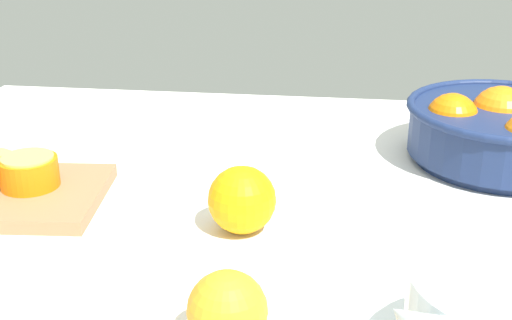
% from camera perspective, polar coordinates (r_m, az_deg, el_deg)
% --- Properties ---
extents(ground_plane, '(1.18, 1.01, 0.03)m').
position_cam_1_polar(ground_plane, '(0.86, 1.40, -5.63)').
color(ground_plane, white).
extents(fruit_bowl, '(0.28, 0.28, 0.11)m').
position_cam_1_polar(fruit_bowl, '(1.06, 19.69, 2.40)').
color(fruit_bowl, navy).
rests_on(fruit_bowl, ground_plane).
extents(orange_half_2, '(0.07, 0.07, 0.04)m').
position_cam_1_polar(orange_half_2, '(0.93, -18.03, -0.90)').
color(orange_half_2, orange).
rests_on(orange_half_2, cutting_board).
extents(loose_orange_0, '(0.08, 0.08, 0.08)m').
position_cam_1_polar(loose_orange_0, '(0.80, -1.15, -3.26)').
color(loose_orange_0, orange).
rests_on(loose_orange_0, ground_plane).
extents(loose_orange_2, '(0.07, 0.07, 0.07)m').
position_cam_1_polar(loose_orange_2, '(0.62, -2.36, -12.16)').
color(loose_orange_2, orange).
rests_on(loose_orange_2, ground_plane).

